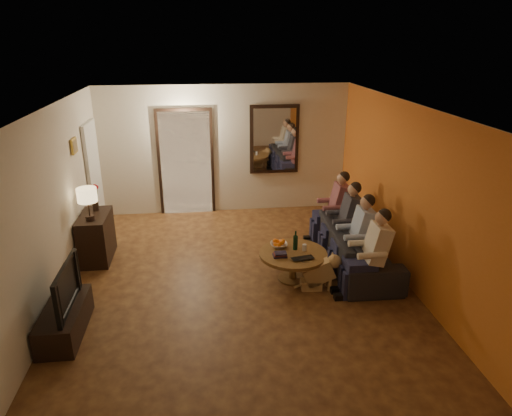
{
  "coord_description": "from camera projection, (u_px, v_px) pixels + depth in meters",
  "views": [
    {
      "loc": [
        -0.48,
        -6.06,
        3.49
      ],
      "look_at": [
        0.3,
        0.3,
        1.05
      ],
      "focal_mm": 32.0,
      "sensor_mm": 36.0,
      "label": 1
    }
  ],
  "objects": [
    {
      "name": "person_c",
      "position": [
        346.0,
        223.0,
        7.46
      ],
      "size": [
        0.6,
        0.4,
        1.2
      ],
      "primitive_type": null,
      "color": "tan",
      "rests_on": "sofa"
    },
    {
      "name": "ceiling",
      "position": [
        236.0,
        107.0,
        5.99
      ],
      "size": [
        5.0,
        6.0,
        0.01
      ],
      "primitive_type": "cube",
      "color": "white",
      "rests_on": "back_wall"
    },
    {
      "name": "dresser",
      "position": [
        96.0,
        237.0,
        7.46
      ],
      "size": [
        0.45,
        0.87,
        0.77
      ],
      "primitive_type": "cube",
      "color": "black",
      "rests_on": "floor"
    },
    {
      "name": "book_stack",
      "position": [
        280.0,
        254.0,
        6.67
      ],
      "size": [
        0.2,
        0.15,
        0.07
      ],
      "primitive_type": null,
      "color": "black",
      "rests_on": "coffee_table"
    },
    {
      "name": "right_wall",
      "position": [
        406.0,
        193.0,
        6.74
      ],
      "size": [
        0.02,
        6.0,
        2.6
      ],
      "primitive_type": "cube",
      "color": "beige",
      "rests_on": "floor"
    },
    {
      "name": "coffee_table",
      "position": [
        293.0,
        266.0,
        6.88
      ],
      "size": [
        1.08,
        1.08,
        0.45
      ],
      "primitive_type": "cylinder",
      "rotation": [
        0.0,
        0.0,
        0.06
      ],
      "color": "brown",
      "rests_on": "floor"
    },
    {
      "name": "mirror_frame",
      "position": [
        274.0,
        139.0,
        9.24
      ],
      "size": [
        1.0,
        0.05,
        1.4
      ],
      "primitive_type": "cube",
      "color": "black",
      "rests_on": "back_wall"
    },
    {
      "name": "framed_art",
      "position": [
        74.0,
        146.0,
        7.18
      ],
      "size": [
        0.03,
        0.28,
        0.24
      ],
      "primitive_type": "cube",
      "color": "#B28C33",
      "rests_on": "left_wall"
    },
    {
      "name": "dog",
      "position": [
        319.0,
        272.0,
        6.6
      ],
      "size": [
        0.58,
        0.28,
        0.56
      ],
      "primitive_type": null,
      "rotation": [
        0.0,
        0.0,
        -0.07
      ],
      "color": "#A8764D",
      "rests_on": "floor"
    },
    {
      "name": "table_lamp",
      "position": [
        88.0,
        204.0,
        7.03
      ],
      "size": [
        0.3,
        0.3,
        0.54
      ],
      "primitive_type": null,
      "color": "beige",
      "rests_on": "dresser"
    },
    {
      "name": "flower_vase",
      "position": [
        94.0,
        198.0,
        7.45
      ],
      "size": [
        0.14,
        0.14,
        0.44
      ],
      "primitive_type": null,
      "color": "red",
      "rests_on": "dresser"
    },
    {
      "name": "white_door",
      "position": [
        95.0,
        178.0,
        8.41
      ],
      "size": [
        0.06,
        0.85,
        2.04
      ],
      "primitive_type": "cube",
      "color": "white",
      "rests_on": "floor"
    },
    {
      "name": "front_wall",
      "position": [
        269.0,
        325.0,
        3.67
      ],
      "size": [
        5.0,
        0.02,
        2.6
      ],
      "primitive_type": "cube",
      "color": "beige",
      "rests_on": "floor"
    },
    {
      "name": "wine_glass",
      "position": [
        304.0,
        247.0,
        6.84
      ],
      "size": [
        0.06,
        0.06,
        0.1
      ],
      "primitive_type": "cylinder",
      "color": "silver",
      "rests_on": "coffee_table"
    },
    {
      "name": "left_wall",
      "position": [
        54.0,
        208.0,
        6.17
      ],
      "size": [
        0.02,
        6.0,
        2.6
      ],
      "primitive_type": "cube",
      "color": "beige",
      "rests_on": "floor"
    },
    {
      "name": "kitchen_doorway",
      "position": [
        186.0,
        164.0,
        9.21
      ],
      "size": [
        1.0,
        0.06,
        2.1
      ],
      "primitive_type": "cube",
      "color": "#FFE0A5",
      "rests_on": "floor"
    },
    {
      "name": "person_a",
      "position": [
        372.0,
        256.0,
        6.34
      ],
      "size": [
        0.6,
        0.4,
        1.2
      ],
      "primitive_type": null,
      "color": "tan",
      "rests_on": "sofa"
    },
    {
      "name": "fridge_glimpse",
      "position": [
        199.0,
        170.0,
        9.3
      ],
      "size": [
        0.45,
        0.03,
        1.7
      ],
      "primitive_type": "cube",
      "color": "silver",
      "rests_on": "floor"
    },
    {
      "name": "bowl",
      "position": [
        279.0,
        245.0,
        6.97
      ],
      "size": [
        0.26,
        0.26,
        0.06
      ],
      "primitive_type": "imported",
      "color": "white",
      "rests_on": "coffee_table"
    },
    {
      "name": "tv_stand",
      "position": [
        65.0,
        320.0,
        5.64
      ],
      "size": [
        0.45,
        1.11,
        0.37
      ],
      "primitive_type": "cube",
      "color": "black",
      "rests_on": "floor"
    },
    {
      "name": "back_wall",
      "position": [
        225.0,
        150.0,
        9.23
      ],
      "size": [
        5.0,
        0.02,
        2.6
      ],
      "primitive_type": "cube",
      "color": "beige",
      "rests_on": "floor"
    },
    {
      "name": "orange_accent",
      "position": [
        405.0,
        193.0,
        6.73
      ],
      "size": [
        0.01,
        6.0,
        2.6
      ],
      "primitive_type": "cube",
      "color": "orange",
      "rests_on": "right_wall"
    },
    {
      "name": "person_b",
      "position": [
        358.0,
        239.0,
        6.9
      ],
      "size": [
        0.6,
        0.4,
        1.2
      ],
      "primitive_type": null,
      "color": "tan",
      "rests_on": "sofa"
    },
    {
      "name": "oranges",
      "position": [
        279.0,
        241.0,
        6.94
      ],
      "size": [
        0.2,
        0.2,
        0.08
      ],
      "primitive_type": null,
      "color": "orange",
      "rests_on": "bowl"
    },
    {
      "name": "floor",
      "position": [
        239.0,
        280.0,
        6.92
      ],
      "size": [
        5.0,
        6.0,
        0.01
      ],
      "primitive_type": "cube",
      "color": "#452312",
      "rests_on": "ground"
    },
    {
      "name": "wine_bottle",
      "position": [
        295.0,
        240.0,
        6.84
      ],
      "size": [
        0.07,
        0.07,
        0.31
      ],
      "primitive_type": null,
      "color": "black",
      "rests_on": "coffee_table"
    },
    {
      "name": "sofa",
      "position": [
        356.0,
        246.0,
        7.29
      ],
      "size": [
        2.24,
        0.93,
        0.65
      ],
      "primitive_type": "imported",
      "rotation": [
        0.0,
        0.0,
        1.54
      ],
      "color": "black",
      "rests_on": "floor"
    },
    {
      "name": "laptop",
      "position": [
        304.0,
        260.0,
        6.54
      ],
      "size": [
        0.36,
        0.27,
        0.03
      ],
      "primitive_type": "imported",
      "rotation": [
        0.0,
        0.0,
        0.18
      ],
      "color": "black",
      "rests_on": "coffee_table"
    },
    {
      "name": "mirror_glass",
      "position": [
        275.0,
        140.0,
        9.21
      ],
      "size": [
        0.86,
        0.02,
        1.26
      ],
      "primitive_type": "cube",
      "color": "white",
      "rests_on": "back_wall"
    },
    {
      "name": "door_trim",
      "position": [
        186.0,
        164.0,
        9.21
      ],
      "size": [
        1.12,
        0.04,
        2.22
      ],
      "primitive_type": "cube",
      "color": "black",
      "rests_on": "floor"
    },
    {
      "name": "person_d",
      "position": [
        335.0,
        210.0,
        8.01
      ],
      "size": [
        0.6,
        0.4,
        1.2
      ],
      "primitive_type": null,
      "color": "tan",
      "rests_on": "sofa"
    },
    {
      "name": "tv",
      "position": [
        59.0,
        287.0,
        5.48
      ],
      "size": [
        0.97,
        0.13,
        0.56
      ],
      "primitive_type": "imported",
      "rotation": [
        0.0,
        0.0,
        1.57
      ],
      "color": "black",
      "rests_on": "tv_stand"
    },
    {
      "name": "art_canvas",
      "position": [
        75.0,
        146.0,
        7.18
      ],
      "size": [
        0.01,
        0.22,
        0.18
      ],
      "primitive_type": "cube",
      "color": "brown",
      "rests_on": "left_wall"
    }
  ]
}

